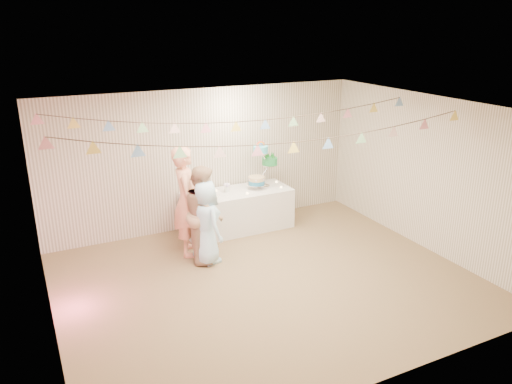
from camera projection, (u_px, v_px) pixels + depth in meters
name	position (u px, v px, depth m)	size (l,w,h in m)	color
floor	(268.00, 281.00, 7.52)	(6.00, 6.00, 0.00)	brown
ceiling	(269.00, 109.00, 6.67)	(6.00, 6.00, 0.00)	white
back_wall	(206.00, 159.00, 9.21)	(6.00, 6.00, 0.00)	silver
front_wall	(384.00, 277.00, 4.97)	(6.00, 6.00, 0.00)	silver
left_wall	(42.00, 239.00, 5.84)	(5.00, 5.00, 0.00)	silver
right_wall	(427.00, 173.00, 8.35)	(5.00, 5.00, 0.00)	silver
table	(238.00, 210.00, 9.30)	(2.00, 0.80, 0.75)	silver
cake_stand	(263.00, 165.00, 9.31)	(0.74, 0.43, 0.82)	silver
cake_bottom	(257.00, 184.00, 9.31)	(0.31, 0.31, 0.15)	teal
cake_middle	(269.00, 166.00, 9.48)	(0.27, 0.27, 0.22)	#1C843D
cake_top_tier	(261.00, 155.00, 9.19)	(0.25, 0.25, 0.19)	#40B7CB
platter	(211.00, 196.00, 8.90)	(0.32, 0.32, 0.02)	white
posy	(227.00, 188.00, 9.11)	(0.15, 0.15, 0.17)	white
person_adult_a	(187.00, 201.00, 8.16)	(0.67, 0.44, 1.85)	#F4A37F
person_adult_b	(204.00, 213.00, 8.01)	(0.77, 0.60, 1.58)	tan
person_child	(206.00, 222.00, 7.92)	(0.67, 0.44, 1.37)	#B4E1FF
bunting_back	(236.00, 115.00, 7.68)	(5.60, 1.10, 0.40)	pink
bunting_front	(276.00, 133.00, 6.59)	(5.60, 0.90, 0.36)	#72A5E5
tealight_0	(199.00, 200.00, 8.71)	(0.04, 0.04, 0.03)	#FFD88C
tealight_1	(216.00, 190.00, 9.18)	(0.04, 0.04, 0.03)	#FFD88C
tealight_2	(247.00, 193.00, 9.03)	(0.04, 0.04, 0.03)	#FFD88C
tealight_3	(249.00, 185.00, 9.50)	(0.04, 0.04, 0.03)	#FFD88C
tealight_4	(281.00, 187.00, 9.36)	(0.04, 0.04, 0.03)	#FFD88C
tealight_5	(276.00, 182.00, 9.67)	(0.04, 0.04, 0.03)	#FFD88C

